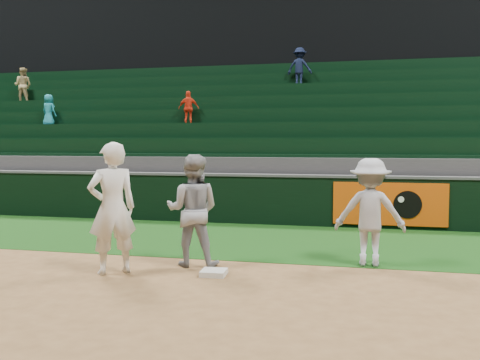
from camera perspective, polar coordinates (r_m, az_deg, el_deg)
name	(u,v)px	position (r m, az deg, el deg)	size (l,w,h in m)	color
ground	(203,273)	(8.48, -3.98, -9.86)	(70.00, 70.00, 0.00)	brown
foul_grass	(245,239)	(11.32, 0.58, -6.31)	(36.00, 4.20, 0.01)	#0E330C
upper_deck	(314,57)	(25.74, 7.91, 12.84)	(40.00, 12.00, 12.00)	black
first_base	(214,273)	(8.31, -2.82, -9.84)	(0.38, 0.38, 0.08)	silver
first_baseman	(112,208)	(8.49, -13.47, -2.94)	(0.74, 0.49, 2.04)	white
baserunner	(193,210)	(8.84, -5.07, -3.23)	(0.89, 0.70, 1.84)	#94969D
base_coach	(370,212)	(9.03, 13.70, -3.35)	(1.14, 0.66, 1.77)	#A7ABB5
field_wall	(266,199)	(13.36, 2.78, -2.01)	(36.00, 0.45, 1.25)	black
stadium_seating	(287,153)	(17.02, 5.02, 2.88)	(36.00, 5.95, 5.19)	#343436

